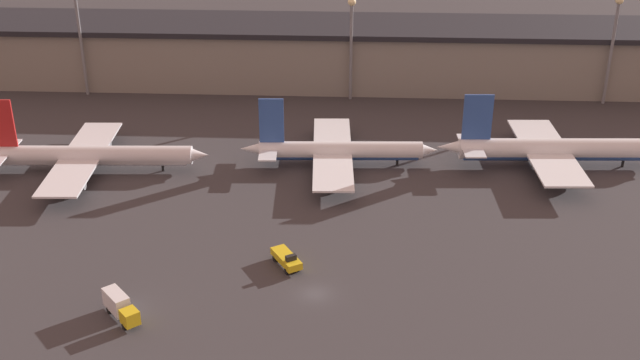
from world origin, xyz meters
The scene contains 10 objects.
ground centered at (0.00, 0.00, 0.00)m, with size 600.00×600.00×0.00m, color #383538.
terminal_building centered at (0.00, 90.33, 7.32)m, with size 202.39×21.92×14.52m.
airplane_0 centered at (-43.81, 38.11, 3.08)m, with size 43.73×33.19×13.87m.
airplane_1 centered at (1.69, 42.95, 2.94)m, with size 36.84×33.43×13.14m.
airplane_2 centered at (41.69, 44.42, 3.43)m, with size 43.84×30.72×14.12m.
service_vehicle_2 centered at (-25.38, -6.95, 1.88)m, with size 6.28×6.79×3.35m.
service_vehicle_3 centered at (-4.61, 7.03, 1.23)m, with size 5.18×6.54×2.62m.
lamp_post_0 centered at (-57.20, 79.24, 15.43)m, with size 1.80×1.80×24.15m.
lamp_post_1 centered at (3.50, 79.24, 14.82)m, with size 1.80×1.80×23.05m.
lamp_post_2 centered at (60.26, 79.24, 15.42)m, with size 1.80×1.80×24.12m.
Camera 1 is at (5.45, -93.24, 62.77)m, focal length 45.00 mm.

